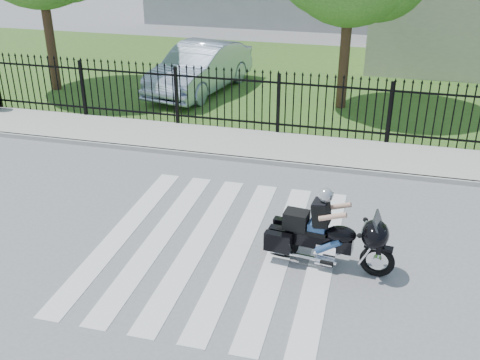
# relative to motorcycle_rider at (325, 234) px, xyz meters

# --- Properties ---
(ground) EXTENTS (120.00, 120.00, 0.00)m
(ground) POSITION_rel_motorcycle_rider_xyz_m (-2.04, 0.09, -0.64)
(ground) COLOR slate
(ground) RESTS_ON ground
(crosswalk) EXTENTS (5.00, 5.50, 0.01)m
(crosswalk) POSITION_rel_motorcycle_rider_xyz_m (-2.04, 0.09, -0.64)
(crosswalk) COLOR silver
(crosswalk) RESTS_ON ground
(sidewalk) EXTENTS (40.00, 2.00, 0.12)m
(sidewalk) POSITION_rel_motorcycle_rider_xyz_m (-2.04, 5.09, -0.58)
(sidewalk) COLOR #ADAAA3
(sidewalk) RESTS_ON ground
(curb) EXTENTS (40.00, 0.12, 0.12)m
(curb) POSITION_rel_motorcycle_rider_xyz_m (-2.04, 4.09, -0.58)
(curb) COLOR #ADAAA3
(curb) RESTS_ON ground
(grass_strip) EXTENTS (40.00, 12.00, 0.02)m
(grass_strip) POSITION_rel_motorcycle_rider_xyz_m (-2.04, 12.09, -0.63)
(grass_strip) COLOR #32561D
(grass_strip) RESTS_ON ground
(iron_fence) EXTENTS (26.00, 0.04, 1.80)m
(iron_fence) POSITION_rel_motorcycle_rider_xyz_m (-2.04, 6.09, 0.26)
(iron_fence) COLOR black
(iron_fence) RESTS_ON ground
(motorcycle_rider) EXTENTS (2.37, 0.91, 1.57)m
(motorcycle_rider) POSITION_rel_motorcycle_rider_xyz_m (0.00, 0.00, 0.00)
(motorcycle_rider) COLOR black
(motorcycle_rider) RESTS_ON ground
(parked_car) EXTENTS (2.66, 5.24, 1.65)m
(parked_car) POSITION_rel_motorcycle_rider_xyz_m (-5.48, 9.64, 0.20)
(parked_car) COLOR #A7B7D3
(parked_car) RESTS_ON grass_strip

